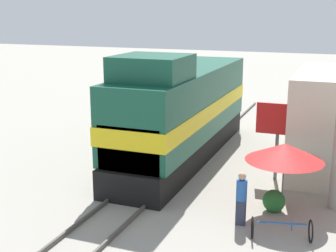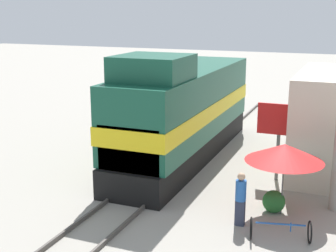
{
  "view_description": "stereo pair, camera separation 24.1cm",
  "coord_description": "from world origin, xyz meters",
  "px_view_note": "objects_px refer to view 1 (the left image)",
  "views": [
    {
      "loc": [
        6.9,
        -16.42,
        6.68
      ],
      "look_at": [
        1.2,
        -1.79,
        2.76
      ],
      "focal_mm": 50.0,
      "sensor_mm": 36.0,
      "label": 1
    },
    {
      "loc": [
        7.12,
        -16.33,
        6.68
      ],
      "look_at": [
        1.2,
        -1.79,
        2.76
      ],
      "focal_mm": 50.0,
      "sensor_mm": 36.0,
      "label": 2
    }
  ],
  "objects_px": {
    "billboard_sign": "(278,124)",
    "person_bystander": "(241,197)",
    "locomotive": "(181,112)",
    "vendor_umbrella": "(285,152)",
    "bicycle": "(281,229)"
  },
  "relations": [
    {
      "from": "vendor_umbrella",
      "to": "bicycle",
      "type": "distance_m",
      "value": 2.67
    },
    {
      "from": "billboard_sign",
      "to": "locomotive",
      "type": "bearing_deg",
      "value": 165.79
    },
    {
      "from": "locomotive",
      "to": "bicycle",
      "type": "xyz_separation_m",
      "value": [
        5.42,
        -6.29,
        -1.84
      ]
    },
    {
      "from": "billboard_sign",
      "to": "bicycle",
      "type": "height_order",
      "value": "billboard_sign"
    },
    {
      "from": "locomotive",
      "to": "person_bystander",
      "type": "bearing_deg",
      "value": -54.58
    },
    {
      "from": "person_bystander",
      "to": "bicycle",
      "type": "relative_size",
      "value": 0.95
    },
    {
      "from": "locomotive",
      "to": "vendor_umbrella",
      "type": "height_order",
      "value": "locomotive"
    },
    {
      "from": "vendor_umbrella",
      "to": "bicycle",
      "type": "height_order",
      "value": "vendor_umbrella"
    },
    {
      "from": "billboard_sign",
      "to": "person_bystander",
      "type": "relative_size",
      "value": 1.77
    },
    {
      "from": "vendor_umbrella",
      "to": "locomotive",
      "type": "bearing_deg",
      "value": 139.86
    },
    {
      "from": "locomotive",
      "to": "bicycle",
      "type": "distance_m",
      "value": 8.51
    },
    {
      "from": "bicycle",
      "to": "vendor_umbrella",
      "type": "bearing_deg",
      "value": -5.56
    },
    {
      "from": "locomotive",
      "to": "billboard_sign",
      "type": "bearing_deg",
      "value": -14.21
    },
    {
      "from": "vendor_umbrella",
      "to": "billboard_sign",
      "type": "bearing_deg",
      "value": 102.16
    },
    {
      "from": "billboard_sign",
      "to": "person_bystander",
      "type": "height_order",
      "value": "billboard_sign"
    }
  ]
}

